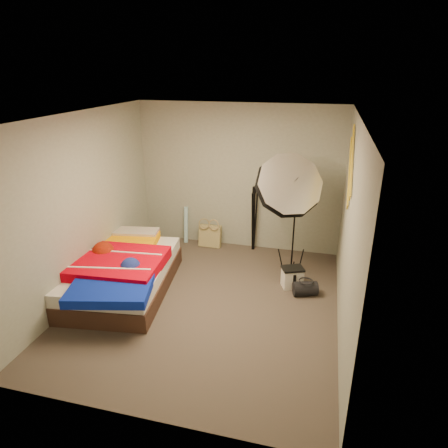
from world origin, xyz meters
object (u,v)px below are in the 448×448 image
(tote_bag, at_px, (210,236))
(camera_case, at_px, (292,278))
(wrapping_roll, at_px, (186,225))
(camera_tripod, at_px, (254,214))
(bed, at_px, (119,271))
(photo_umbrella, at_px, (288,186))
(duffel_bag, at_px, (305,288))

(tote_bag, relative_size, camera_case, 1.39)
(wrapping_roll, xyz_separation_m, camera_tripod, (1.26, -0.03, 0.33))
(tote_bag, bearing_deg, bed, -114.68)
(bed, bearing_deg, wrapping_roll, 79.03)
(photo_umbrella, bearing_deg, bed, -156.83)
(wrapping_roll, bearing_deg, photo_umbrella, -25.45)
(duffel_bag, bearing_deg, camera_case, 119.45)
(tote_bag, xyz_separation_m, camera_tripod, (0.77, 0.06, 0.46))
(camera_case, bearing_deg, wrapping_roll, 127.58)
(tote_bag, height_order, camera_case, tote_bag)
(tote_bag, xyz_separation_m, wrapping_roll, (-0.48, 0.09, 0.13))
(duffel_bag, distance_m, camera_tripod, 1.75)
(bed, relative_size, camera_tripod, 1.98)
(wrapping_roll, height_order, photo_umbrella, photo_umbrella)
(tote_bag, height_order, wrapping_roll, wrapping_roll)
(wrapping_roll, distance_m, camera_tripod, 1.30)
(tote_bag, relative_size, wrapping_roll, 0.60)
(duffel_bag, relative_size, photo_umbrella, 0.17)
(bed, height_order, camera_tripod, camera_tripod)
(photo_umbrella, bearing_deg, wrapping_roll, 154.55)
(wrapping_roll, relative_size, camera_tripod, 0.57)
(camera_case, relative_size, duffel_bag, 0.85)
(wrapping_roll, height_order, bed, wrapping_roll)
(tote_bag, height_order, camera_tripod, camera_tripod)
(camera_tripod, bearing_deg, camera_case, -55.03)
(photo_umbrella, bearing_deg, duffel_bag, -50.65)
(duffel_bag, height_order, camera_tripod, camera_tripod)
(wrapping_roll, xyz_separation_m, photo_umbrella, (1.88, -0.90, 1.12))
(camera_case, height_order, duffel_bag, camera_case)
(photo_umbrella, bearing_deg, camera_case, -57.59)
(wrapping_roll, height_order, duffel_bag, wrapping_roll)
(camera_case, height_order, bed, bed)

